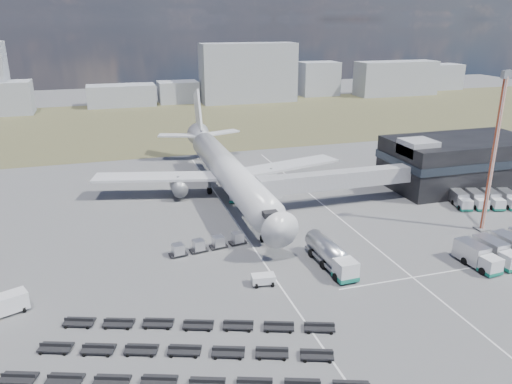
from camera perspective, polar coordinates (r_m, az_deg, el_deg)
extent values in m
plane|color=#565659|center=(71.36, 2.97, -8.58)|extent=(420.00, 420.00, 0.00)
cube|color=#45462A|center=(173.87, -9.53, 7.88)|extent=(420.00, 90.00, 0.01)
cube|color=silver|center=(75.01, 0.21, -7.10)|extent=(0.25, 110.00, 0.01)
cube|color=silver|center=(81.66, 12.42, -5.30)|extent=(0.25, 110.00, 0.01)
cube|color=silver|center=(77.01, 23.08, -8.03)|extent=(40.00, 0.25, 0.01)
cube|color=black|center=(112.33, 22.29, 3.16)|extent=(30.00, 16.00, 10.00)
cube|color=#262D38|center=(112.03, 22.36, 3.75)|extent=(30.40, 16.40, 1.60)
cube|color=#939399|center=(102.57, 18.04, 4.85)|extent=(6.00, 6.00, 3.00)
cube|color=#939399|center=(93.56, 9.21, 1.43)|extent=(29.80, 3.00, 3.00)
cube|color=#939399|center=(88.20, 1.49, 0.58)|extent=(4.00, 3.60, 3.40)
cylinder|color=slate|center=(89.95, 2.28, -0.78)|extent=(0.70, 0.70, 5.10)
cylinder|color=black|center=(90.69, 2.27, -2.02)|extent=(1.40, 0.90, 1.40)
cylinder|color=silver|center=(96.05, -3.06, 2.24)|extent=(5.60, 48.00, 5.60)
cone|color=silver|center=(72.09, 2.09, -3.61)|extent=(5.60, 5.00, 5.60)
cone|color=silver|center=(122.33, -6.28, 6.24)|extent=(5.60, 8.00, 5.60)
cube|color=black|center=(73.54, 1.59, -2.46)|extent=(2.20, 2.00, 0.80)
cube|color=silver|center=(99.04, -11.07, 1.71)|extent=(25.59, 11.38, 0.50)
cube|color=silver|center=(104.65, 3.21, 2.98)|extent=(25.59, 11.38, 0.50)
cylinder|color=slate|center=(98.05, -8.85, 0.61)|extent=(3.00, 5.00, 3.00)
cylinder|color=slate|center=(102.21, 1.73, 1.61)|extent=(3.00, 5.00, 3.00)
cube|color=silver|center=(123.31, -8.99, 6.41)|extent=(9.49, 5.63, 0.35)
cube|color=silver|center=(125.25, -3.98, 6.80)|extent=(9.49, 5.63, 0.35)
cube|color=silver|center=(124.10, -6.65, 9.09)|extent=(0.50, 9.06, 11.45)
cylinder|color=slate|center=(78.48, 0.75, -4.86)|extent=(0.50, 0.50, 2.50)
cylinder|color=slate|center=(100.34, -5.35, 0.50)|extent=(0.60, 0.60, 2.50)
cylinder|color=slate|center=(101.73, -1.82, 0.84)|extent=(0.60, 0.60, 2.50)
cylinder|color=black|center=(78.79, 0.74, -5.36)|extent=(0.50, 1.20, 1.20)
cube|color=#979CA5|center=(207.00, -26.44, 9.62)|extent=(16.48, 12.00, 11.89)
cube|color=#979CA5|center=(211.63, -15.13, 10.62)|extent=(26.59, 12.00, 8.37)
cube|color=#979CA5|center=(215.76, -8.89, 11.23)|extent=(16.26, 12.00, 8.70)
cube|color=#979CA5|center=(213.78, -0.87, 13.45)|extent=(39.70, 12.00, 24.05)
cube|color=#979CA5|center=(235.86, 7.12, 12.74)|extent=(17.33, 12.00, 14.95)
cube|color=#979CA5|center=(243.28, 15.68, 12.41)|extent=(37.43, 12.00, 15.17)
cube|color=#979CA5|center=(266.17, 18.65, 12.32)|extent=(38.07, 12.00, 12.16)
cube|color=silver|center=(68.19, 10.21, -8.72)|extent=(2.83, 2.83, 2.60)
cube|color=#136D57|center=(68.67, 10.16, -9.48)|extent=(2.95, 2.95, 0.57)
cylinder|color=silver|center=(72.28, 8.07, -6.47)|extent=(3.20, 8.61, 2.83)
cube|color=slate|center=(72.85, 8.03, -7.40)|extent=(3.09, 8.60, 0.40)
cylinder|color=black|center=(71.65, 8.64, -8.16)|extent=(3.00, 1.37, 1.25)
cube|color=silver|center=(66.66, 0.83, -10.00)|extent=(3.26, 2.08, 1.41)
cube|color=silver|center=(67.28, -26.62, -11.43)|extent=(5.15, 3.77, 2.47)
cube|color=silver|center=(96.90, -2.26, 0.12)|extent=(4.09, 6.51, 2.83)
cube|color=#136D57|center=(97.29, -2.25, -0.53)|extent=(4.21, 6.63, 0.45)
cube|color=silver|center=(76.01, 25.25, -7.58)|extent=(2.57, 2.48, 2.28)
cube|color=#136D57|center=(76.39, 25.16, -8.17)|extent=(2.68, 2.59, 0.47)
cube|color=silver|center=(78.03, 23.39, -6.28)|extent=(2.89, 4.96, 2.69)
cube|color=silver|center=(78.50, 27.03, -7.02)|extent=(2.57, 2.48, 2.28)
cube|color=#136D57|center=(78.86, 26.94, -7.60)|extent=(2.68, 2.59, 0.47)
cube|color=silver|center=(80.45, 25.18, -5.78)|extent=(2.89, 4.96, 2.69)
cube|color=silver|center=(82.95, 26.86, -5.31)|extent=(2.89, 4.96, 2.69)
cube|color=silver|center=(98.73, 22.82, -1.34)|extent=(2.49, 2.43, 1.96)
cube|color=#136D57|center=(98.97, 22.77, -1.75)|extent=(2.60, 2.54, 0.40)
cube|color=silver|center=(101.28, 22.15, -0.54)|extent=(3.14, 4.51, 2.31)
cube|color=silver|center=(100.02, 24.40, -1.31)|extent=(2.49, 2.43, 1.96)
cube|color=#136D57|center=(100.26, 24.34, -1.71)|extent=(2.60, 2.54, 0.40)
cube|color=silver|center=(102.54, 23.70, -0.52)|extent=(3.14, 4.51, 2.31)
cube|color=silver|center=(101.38, 25.94, -1.27)|extent=(2.49, 2.43, 1.96)
cube|color=#136D57|center=(101.62, 25.88, -1.67)|extent=(2.60, 2.54, 0.40)
cube|color=silver|center=(103.87, 25.21, -0.49)|extent=(3.14, 4.51, 2.31)
cube|color=silver|center=(105.27, 26.68, -0.47)|extent=(3.14, 4.51, 2.31)
cube|color=black|center=(75.18, -8.88, -7.03)|extent=(2.83, 2.00, 0.18)
cube|color=silver|center=(74.82, -8.91, -6.44)|extent=(1.84, 1.84, 1.50)
cube|color=black|center=(76.06, -6.56, -6.60)|extent=(2.83, 2.00, 0.18)
cube|color=silver|center=(75.69, -6.58, -6.01)|extent=(1.84, 1.84, 1.50)
cube|color=black|center=(77.06, -4.31, -6.16)|extent=(2.83, 2.00, 0.18)
cube|color=silver|center=(76.70, -4.32, -5.59)|extent=(1.84, 1.84, 1.50)
cube|color=black|center=(78.17, -2.11, -5.73)|extent=(2.83, 2.00, 0.18)
cube|color=silver|center=(77.82, -2.12, -5.16)|extent=(1.84, 1.84, 1.50)
cube|color=black|center=(51.55, -9.16, -20.59)|extent=(35.15, 13.84, 0.83)
cube|color=black|center=(55.25, -8.15, -17.43)|extent=(30.83, 12.31, 0.83)
cube|color=black|center=(59.12, -7.30, -14.68)|extent=(30.83, 12.31, 0.83)
cylinder|color=#B33E1C|center=(87.69, 25.48, 3.65)|extent=(0.70, 0.70, 25.07)
cube|color=slate|center=(85.59, 26.72, 11.94)|extent=(2.46, 1.43, 1.20)
cube|color=#565659|center=(91.40, 24.38, -3.84)|extent=(2.01, 2.01, 0.30)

